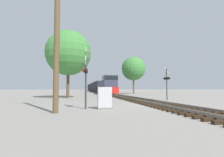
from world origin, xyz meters
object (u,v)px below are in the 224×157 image
utility_pole (57,30)px  tree_far_right (68,53)px  relay_cabinet (105,98)px  freight_train (95,87)px  crossing_signal_near (85,73)px  tree_mid_background (133,69)px  crossing_signal_far (167,80)px

utility_pole → tree_far_right: (-0.38, 15.54, 1.79)m
relay_cabinet → tree_far_right: 15.59m
freight_train → tree_far_right: 52.06m
crossing_signal_near → tree_mid_background: (13.31, 31.51, 4.08)m
crossing_signal_far → tree_mid_background: (3.36, 24.04, 4.11)m
crossing_signal_near → crossing_signal_far: 12.45m
crossing_signal_far → utility_pole: (-11.65, -9.14, 2.33)m
crossing_signal_near → tree_mid_background: 34.45m
crossing_signal_far → utility_pole: size_ratio=0.43×
freight_train → crossing_signal_near: 65.37m
freight_train → crossing_signal_far: bearing=-86.1°
tree_far_right → tree_mid_background: bearing=48.9°
crossing_signal_near → tree_far_right: (-2.08, 13.87, 4.08)m
tree_mid_background → tree_far_right: bearing=-131.1°
utility_pole → tree_far_right: bearing=91.4°
crossing_signal_near → crossing_signal_far: bearing=133.9°
freight_train → crossing_signal_far: (3.94, -57.62, 0.48)m
tree_far_right → tree_mid_background: size_ratio=1.02×
crossing_signal_far → relay_cabinet: size_ratio=2.65×
crossing_signal_far → crossing_signal_near: bearing=115.3°
crossing_signal_near → relay_cabinet: size_ratio=2.77×
tree_far_right → tree_mid_background: tree_far_right is taller
crossing_signal_near → tree_mid_background: size_ratio=0.43×
freight_train → utility_pole: 67.27m
freight_train → utility_pole: size_ratio=9.16×
utility_pole → tree_mid_background: (15.01, 33.19, 1.78)m
utility_pole → tree_far_right: size_ratio=0.94×
freight_train → crossing_signal_near: (-6.01, -65.09, 0.52)m
freight_train → utility_pole: utility_pole is taller
freight_train → tree_far_right: bearing=-99.0°
crossing_signal_far → tree_mid_background: 24.62m
tree_far_right → crossing_signal_near: bearing=-81.5°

